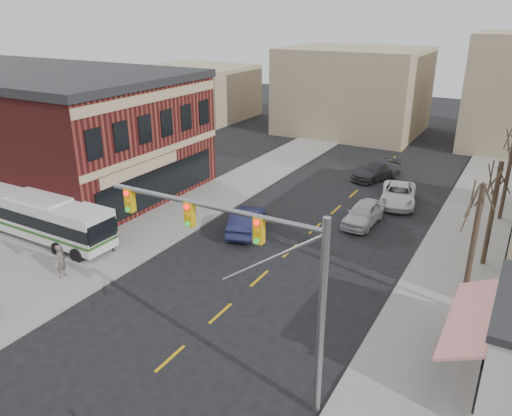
{
  "coord_description": "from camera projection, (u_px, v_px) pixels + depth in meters",
  "views": [
    {
      "loc": [
        12.02,
        -11.62,
        14.2
      ],
      "look_at": [
        -1.17,
        11.69,
        3.5
      ],
      "focal_mm": 35.0,
      "sensor_mm": 36.0,
      "label": 1
    }
  ],
  "objects": [
    {
      "name": "tree_east_b",
      "position": [
        492.0,
        214.0,
        28.55
      ],
      "size": [
        0.28,
        0.28,
        6.3
      ],
      "color": "#382B21",
      "rests_on": "sidewalk_east"
    },
    {
      "name": "sidewalk_east",
      "position": [
        464.0,
        246.0,
        31.95
      ],
      "size": [
        5.0,
        60.0,
        0.12
      ],
      "primitive_type": "cube",
      "color": "gray",
      "rests_on": "ground"
    },
    {
      "name": "ground",
      "position": [
        139.0,
        387.0,
        20.16
      ],
      "size": [
        160.0,
        160.0,
        0.0
      ],
      "primitive_type": "plane",
      "color": "black",
      "rests_on": "ground"
    },
    {
      "name": "pedestrian_far",
      "position": [
        110.0,
        238.0,
        30.85
      ],
      "size": [
        1.11,
        1.03,
        1.83
      ],
      "primitive_type": "imported",
      "rotation": [
        0.0,
        0.0,
        0.49
      ],
      "color": "#313A55",
      "rests_on": "sidewalk_west"
    },
    {
      "name": "tree_east_a",
      "position": [
        472.0,
        251.0,
        23.76
      ],
      "size": [
        0.28,
        0.28,
        6.75
      ],
      "color": "#382B21",
      "rests_on": "sidewalk_east"
    },
    {
      "name": "car_c",
      "position": [
        398.0,
        194.0,
        38.86
      ],
      "size": [
        3.62,
        5.92,
        1.53
      ],
      "primitive_type": "imported",
      "rotation": [
        0.0,
        0.0,
        0.21
      ],
      "color": "silver",
      "rests_on": "ground"
    },
    {
      "name": "car_b",
      "position": [
        247.0,
        220.0,
        33.92
      ],
      "size": [
        3.25,
        5.34,
        1.66
      ],
      "primitive_type": "imported",
      "rotation": [
        0.0,
        0.0,
        3.46
      ],
      "color": "#181B3C",
      "rests_on": "ground"
    },
    {
      "name": "transit_bus",
      "position": [
        41.0,
        216.0,
        32.48
      ],
      "size": [
        11.17,
        2.6,
        2.87
      ],
      "color": "silver",
      "rests_on": "ground"
    },
    {
      "name": "brick_building",
      "position": [
        24.0,
        124.0,
        43.65
      ],
      "size": [
        30.4,
        15.4,
        9.6
      ],
      "color": "maroon",
      "rests_on": "ground"
    },
    {
      "name": "car_d",
      "position": [
        376.0,
        171.0,
        44.59
      ],
      "size": [
        4.03,
        5.65,
        1.52
      ],
      "primitive_type": "imported",
      "rotation": [
        0.0,
        0.0,
        -0.41
      ],
      "color": "#38383C",
      "rests_on": "ground"
    },
    {
      "name": "traffic_signal_mast",
      "position": [
        256.0,
        262.0,
        18.0
      ],
      "size": [
        9.39,
        0.3,
        8.0
      ],
      "color": "gray",
      "rests_on": "ground"
    },
    {
      "name": "sidewalk_west",
      "position": [
        217.0,
        196.0,
        40.64
      ],
      "size": [
        5.0,
        60.0,
        0.12
      ],
      "primitive_type": "cube",
      "color": "gray",
      "rests_on": "ground"
    },
    {
      "name": "tree_east_c",
      "position": [
        509.0,
        171.0,
        34.76
      ],
      "size": [
        0.28,
        0.28,
        7.2
      ],
      "color": "#382B21",
      "rests_on": "sidewalk_east"
    },
    {
      "name": "car_a",
      "position": [
        363.0,
        213.0,
        35.16
      ],
      "size": [
        2.03,
        4.77,
        1.61
      ],
      "primitive_type": "imported",
      "rotation": [
        0.0,
        0.0,
        -0.03
      ],
      "color": "silver",
      "rests_on": "ground"
    },
    {
      "name": "pedestrian_near",
      "position": [
        61.0,
        261.0,
        27.87
      ],
      "size": [
        0.67,
        0.82,
        1.96
      ],
      "primitive_type": "imported",
      "rotation": [
        0.0,
        0.0,
        1.88
      ],
      "color": "#665452",
      "rests_on": "sidewalk_west"
    }
  ]
}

